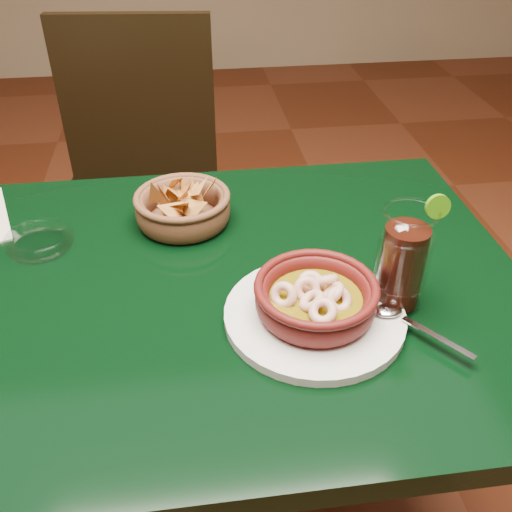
{
  "coord_description": "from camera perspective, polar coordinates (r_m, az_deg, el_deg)",
  "views": [
    {
      "loc": [
        0.04,
        -0.76,
        1.35
      ],
      "look_at": [
        0.14,
        -0.02,
        0.81
      ],
      "focal_mm": 40.0,
      "sensor_mm": 36.0,
      "label": 1
    }
  ],
  "objects": [
    {
      "name": "glass_ashtray",
      "position": [
        1.11,
        -20.86,
        1.47
      ],
      "size": [
        0.13,
        0.13,
        0.03
      ],
      "color": "white",
      "rests_on": "dining_table"
    },
    {
      "name": "chip_basket",
      "position": [
        1.1,
        -7.33,
        4.85
      ],
      "size": [
        0.22,
        0.22,
        0.13
      ],
      "color": "brown",
      "rests_on": "dining_table"
    },
    {
      "name": "shrimp_plate",
      "position": [
        0.87,
        5.99,
        -4.65
      ],
      "size": [
        0.34,
        0.28,
        0.08
      ],
      "color": "silver",
      "rests_on": "dining_table"
    },
    {
      "name": "dining_table",
      "position": [
        1.03,
        -7.97,
        -7.17
      ],
      "size": [
        1.2,
        0.8,
        0.75
      ],
      "color": "black",
      "rests_on": "ground"
    },
    {
      "name": "dining_chair",
      "position": [
        1.68,
        -11.58,
        6.59
      ],
      "size": [
        0.51,
        0.51,
        0.99
      ],
      "color": "black",
      "rests_on": "ground"
    },
    {
      "name": "cola_drink",
      "position": [
        0.9,
        14.48,
        -0.41
      ],
      "size": [
        0.17,
        0.17,
        0.19
      ],
      "color": "white",
      "rests_on": "dining_table"
    },
    {
      "name": "guacamole_ramekin",
      "position": [
        1.18,
        -7.93,
        6.11
      ],
      "size": [
        0.12,
        0.12,
        0.04
      ],
      "color": "#470E0D",
      "rests_on": "dining_table"
    }
  ]
}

